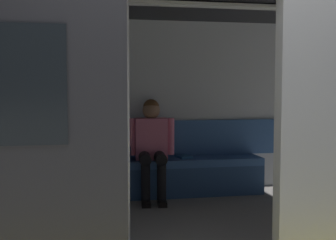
{
  "coord_description": "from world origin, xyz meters",
  "views": [
    {
      "loc": [
        0.84,
        2.99,
        1.32
      ],
      "look_at": [
        0.0,
        -1.29,
        1.01
      ],
      "focal_mm": 47.83,
      "sensor_mm": 36.0,
      "label": 1
    }
  ],
  "objects_px": {
    "train_car": "(161,67)",
    "person_seated": "(152,142)",
    "bench_seat": "(152,168)",
    "handbag": "(119,153)",
    "grab_pole_door": "(127,120)",
    "book": "(184,157)"
  },
  "relations": [
    {
      "from": "train_car",
      "to": "handbag",
      "type": "xyz_separation_m",
      "value": [
        0.32,
        -1.07,
        -0.98
      ]
    },
    {
      "from": "grab_pole_door",
      "to": "train_car",
      "type": "bearing_deg",
      "value": -119.32
    },
    {
      "from": "train_car",
      "to": "grab_pole_door",
      "type": "xyz_separation_m",
      "value": [
        0.4,
        0.71,
        -0.45
      ]
    },
    {
      "from": "train_car",
      "to": "handbag",
      "type": "height_order",
      "value": "train_car"
    },
    {
      "from": "handbag",
      "to": "train_car",
      "type": "bearing_deg",
      "value": 106.6
    },
    {
      "from": "bench_seat",
      "to": "book",
      "type": "xyz_separation_m",
      "value": [
        -0.4,
        -0.08,
        0.12
      ]
    },
    {
      "from": "train_car",
      "to": "person_seated",
      "type": "relative_size",
      "value": 5.41
    },
    {
      "from": "bench_seat",
      "to": "handbag",
      "type": "distance_m",
      "value": 0.44
    },
    {
      "from": "train_car",
      "to": "handbag",
      "type": "bearing_deg",
      "value": -73.4
    },
    {
      "from": "train_car",
      "to": "grab_pole_door",
      "type": "distance_m",
      "value": 0.93
    },
    {
      "from": "train_car",
      "to": "handbag",
      "type": "relative_size",
      "value": 24.62
    },
    {
      "from": "person_seated",
      "to": "handbag",
      "type": "xyz_separation_m",
      "value": [
        0.38,
        -0.08,
        -0.13
      ]
    },
    {
      "from": "grab_pole_door",
      "to": "handbag",
      "type": "bearing_deg",
      "value": -92.59
    },
    {
      "from": "bench_seat",
      "to": "handbag",
      "type": "xyz_separation_m",
      "value": [
        0.4,
        -0.03,
        0.19
      ]
    },
    {
      "from": "bench_seat",
      "to": "person_seated",
      "type": "bearing_deg",
      "value": 72.99
    },
    {
      "from": "bench_seat",
      "to": "grab_pole_door",
      "type": "height_order",
      "value": "grab_pole_door"
    },
    {
      "from": "handbag",
      "to": "grab_pole_door",
      "type": "xyz_separation_m",
      "value": [
        0.08,
        1.78,
        0.53
      ]
    },
    {
      "from": "train_car",
      "to": "bench_seat",
      "type": "bearing_deg",
      "value": -94.35
    },
    {
      "from": "person_seated",
      "to": "bench_seat",
      "type": "bearing_deg",
      "value": -107.01
    },
    {
      "from": "grab_pole_door",
      "to": "book",
      "type": "bearing_deg",
      "value": -115.66
    },
    {
      "from": "book",
      "to": "grab_pole_door",
      "type": "relative_size",
      "value": 0.1
    },
    {
      "from": "book",
      "to": "grab_pole_door",
      "type": "distance_m",
      "value": 2.12
    }
  ]
}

